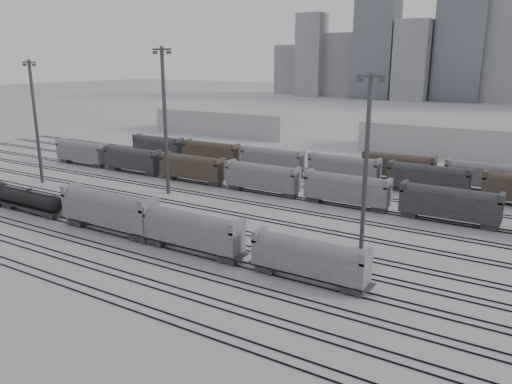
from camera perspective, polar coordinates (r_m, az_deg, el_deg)
The scene contains 14 objects.
ground at distance 65.65m, azimuth -7.01°, elevation -7.36°, with size 900.00×900.00×0.00m, color silver.
tracks at distance 79.14m, azimuth 0.90°, elevation -3.26°, with size 220.00×71.50×0.16m.
tank_car_b at distance 90.96m, azimuth -24.40°, elevation -0.77°, with size 15.91×2.65×3.93m.
hopper_car_a at distance 76.12m, azimuth -16.50°, elevation -1.77°, with size 16.81×3.34×6.01m.
hopper_car_b at distance 65.90m, azimuth -7.35°, elevation -4.20°, with size 15.04×2.99×5.38m.
hopper_car_c at distance 57.42m, azimuth 6.11°, elevation -7.36°, with size 13.93×2.77×4.98m.
light_mast_a at distance 110.66m, azimuth -23.90°, elevation 7.61°, with size 3.96×0.63×24.75m.
light_mast_b at distance 94.08m, azimuth -10.37°, elevation 8.32°, with size 4.33×0.69×27.05m.
light_mast_c at distance 66.10m, azimuth 12.48°, elevation 3.70°, with size 3.71×0.59×23.21m.
bg_string_near at distance 87.58m, azimuth 10.30°, elevation 0.14°, with size 151.00×3.00×5.60m.
bg_string_mid at distance 99.76m, azimuth 19.06°, elevation 1.36°, with size 151.00×3.00×5.60m.
warehouse_left at distance 174.13m, azimuth -3.05°, elevation 8.04°, with size 50.00×18.00×8.00m, color #B0B0B3.
warehouse_mid at distance 146.44m, azimuth 20.25°, elevation 5.84°, with size 40.00×18.00×8.00m, color #B0B0B3.
crane_left at distance 359.98m, azimuth 22.04°, elevation 19.08°, with size 42.00×1.80×100.00m.
Camera 1 is at (38.40, -47.15, 24.74)m, focal length 35.00 mm.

